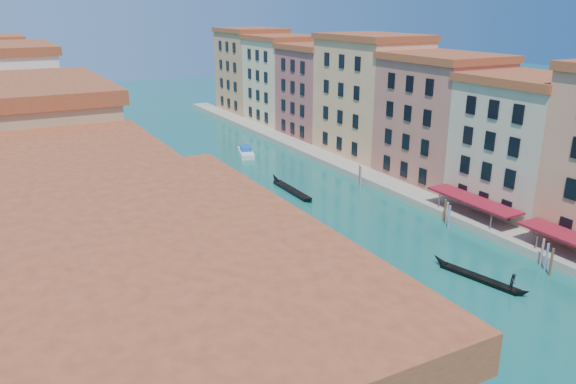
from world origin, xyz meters
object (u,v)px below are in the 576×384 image
at_px(vaporetto_far, 158,170).
at_px(gondola_fore, 374,302).
at_px(gondola_right, 481,277).
at_px(vaporetto_near, 360,375).

bearing_deg(vaporetto_far, gondola_fore, -111.94).
height_order(vaporetto_far, gondola_right, vaporetto_far).
height_order(vaporetto_near, gondola_right, vaporetto_near).
bearing_deg(gondola_right, gondola_fore, 161.88).
xyz_separation_m(vaporetto_near, gondola_fore, (7.81, 8.90, -0.88)).
bearing_deg(gondola_fore, gondola_right, -12.16).
bearing_deg(vaporetto_near, vaporetto_far, 72.24).
bearing_deg(vaporetto_near, gondola_right, 6.09).
bearing_deg(vaporetto_far, vaporetto_near, -120.95).
xyz_separation_m(gondola_fore, gondola_right, (12.06, -0.98, -0.02)).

